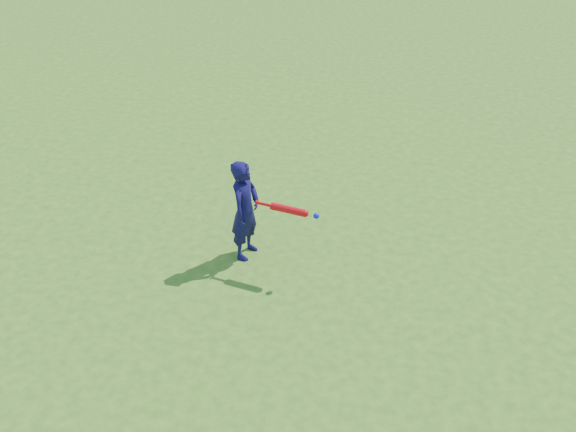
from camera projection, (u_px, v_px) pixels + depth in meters
The scene contains 3 objects.
ground at pixel (303, 258), 7.16m from camera, with size 80.00×80.00×0.00m, color #3C731B.
child at pixel (245, 210), 6.91m from camera, with size 0.43×0.28×1.17m, color #120E43.
bat_swing at pixel (291, 210), 6.61m from camera, with size 0.69×0.22×0.08m.
Camera 1 is at (0.67, -5.65, 4.38)m, focal length 40.00 mm.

